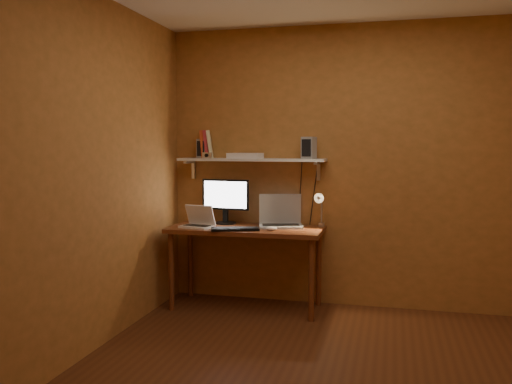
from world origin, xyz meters
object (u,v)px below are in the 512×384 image
(desk, at_px, (246,237))
(keyboard, at_px, (235,229))
(mouse, at_px, (272,228))
(monitor, at_px, (225,199))
(wall_shelf, at_px, (251,160))
(laptop, at_px, (280,218))
(router, at_px, (245,156))
(netbook, at_px, (198,221))
(speaker_left, at_px, (204,149))
(desk_lamp, at_px, (320,205))
(shelf_camera, at_px, (207,155))
(speaker_right, at_px, (309,148))

(desk, height_order, keyboard, keyboard)
(keyboard, bearing_deg, mouse, -7.21)
(monitor, xyz_separation_m, mouse, (0.52, -0.30, -0.22))
(wall_shelf, relative_size, laptop, 3.11)
(keyboard, height_order, router, router)
(netbook, xyz_separation_m, speaker_left, (-0.05, 0.29, 0.66))
(desk, relative_size, wall_shelf, 1.00)
(netbook, distance_m, desk_lamp, 1.12)
(wall_shelf, bearing_deg, shelf_camera, -169.81)
(keyboard, xyz_separation_m, shelf_camera, (-0.37, 0.31, 0.64))
(speaker_left, bearing_deg, speaker_right, 15.66)
(wall_shelf, xyz_separation_m, laptop, (0.29, -0.05, -0.53))
(monitor, height_order, speaker_right, speaker_right)
(speaker_right, distance_m, router, 0.61)
(netbook, xyz_separation_m, mouse, (0.69, -0.02, -0.04))
(shelf_camera, bearing_deg, desk, -16.21)
(router, bearing_deg, netbook, -139.31)
(mouse, bearing_deg, speaker_left, 138.53)
(mouse, height_order, desk_lamp, desk_lamp)
(speaker_left, height_order, shelf_camera, speaker_left)
(monitor, bearing_deg, desk, -28.38)
(monitor, height_order, laptop, monitor)
(wall_shelf, height_order, netbook, wall_shelf)
(monitor, bearing_deg, keyboard, -54.93)
(speaker_left, bearing_deg, mouse, -7.92)
(desk, bearing_deg, shelf_camera, 163.79)
(monitor, bearing_deg, netbook, -115.51)
(mouse, bearing_deg, laptop, 66.62)
(monitor, distance_m, speaker_left, 0.53)
(netbook, relative_size, desk_lamp, 0.84)
(laptop, relative_size, mouse, 4.33)
(desk_lamp, bearing_deg, laptop, 177.18)
(desk, bearing_deg, laptop, 26.36)
(keyboard, distance_m, mouse, 0.32)
(desk, height_order, speaker_left, speaker_left)
(desk, xyz_separation_m, keyboard, (-0.05, -0.19, 0.10))
(wall_shelf, relative_size, speaker_left, 7.66)
(wall_shelf, distance_m, speaker_left, 0.48)
(desk_lamp, xyz_separation_m, shelf_camera, (-1.07, -0.01, 0.44))
(desk, relative_size, speaker_left, 7.66)
(mouse, bearing_deg, keyboard, 173.01)
(netbook, bearing_deg, shelf_camera, 99.23)
(desk, bearing_deg, mouse, -25.86)
(desk, distance_m, speaker_right, 0.99)
(desk, xyz_separation_m, speaker_right, (0.54, 0.19, 0.81))
(laptop, xyz_separation_m, speaker_left, (-0.76, 0.04, 0.64))
(desk, bearing_deg, monitor, 145.69)
(speaker_right, xyz_separation_m, shelf_camera, (-0.96, -0.07, -0.07))
(netbook, bearing_deg, mouse, 9.74)
(shelf_camera, bearing_deg, monitor, 17.38)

